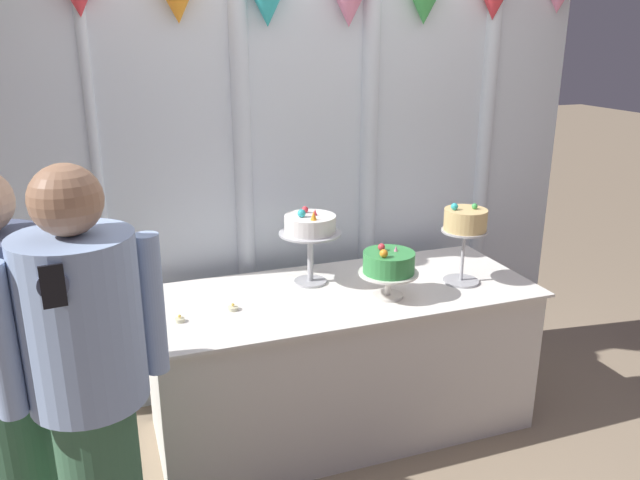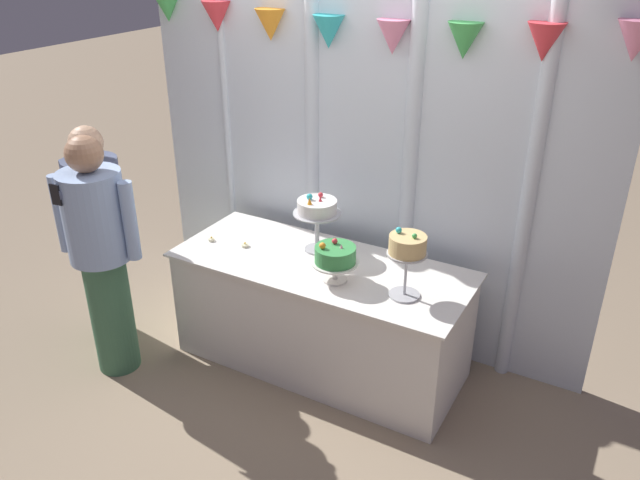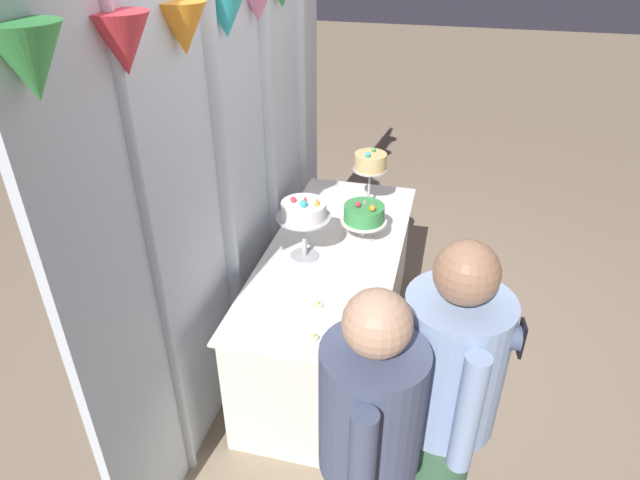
% 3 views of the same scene
% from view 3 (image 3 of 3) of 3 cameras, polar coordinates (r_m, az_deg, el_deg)
% --- Properties ---
extents(ground_plane, '(24.00, 24.00, 0.00)m').
position_cam_3_polar(ground_plane, '(3.68, 2.87, -11.23)').
color(ground_plane, gray).
extents(draped_curtain, '(3.19, 0.20, 2.52)m').
position_cam_3_polar(draped_curtain, '(3.13, -7.74, 10.19)').
color(draped_curtain, silver).
rests_on(draped_curtain, ground_plane).
extents(cake_table, '(1.89, 0.78, 0.75)m').
position_cam_3_polar(cake_table, '(3.45, 1.40, -6.34)').
color(cake_table, white).
rests_on(cake_table, ground_plane).
extents(cake_display_leftmost, '(0.31, 0.31, 0.39)m').
position_cam_3_polar(cake_display_leftmost, '(3.03, -1.70, 2.78)').
color(cake_display_leftmost, '#B2B2B7').
rests_on(cake_display_leftmost, cake_table).
extents(cake_display_center, '(0.28, 0.28, 0.26)m').
position_cam_3_polar(cake_display_center, '(3.28, 4.61, 2.62)').
color(cake_display_center, silver).
rests_on(cake_display_center, cake_table).
extents(cake_display_rightmost, '(0.23, 0.23, 0.41)m').
position_cam_3_polar(cake_display_rightmost, '(3.61, 5.32, 7.75)').
color(cake_display_rightmost, '#B2B2B7').
rests_on(cake_display_rightmost, cake_table).
extents(tealight_far_left, '(0.04, 0.04, 0.03)m').
position_cam_3_polar(tealight_far_left, '(2.60, -0.63, -10.17)').
color(tealight_far_left, beige).
rests_on(tealight_far_left, cake_table).
extents(tealight_near_left, '(0.05, 0.05, 0.03)m').
position_cam_3_polar(tealight_near_left, '(2.79, -0.21, -6.83)').
color(tealight_near_left, beige).
rests_on(tealight_near_left, cake_table).
extents(guest_girl_blue_dress, '(0.51, 0.63, 1.55)m').
position_cam_3_polar(guest_girl_blue_dress, '(2.06, 5.21, -21.45)').
color(guest_girl_blue_dress, '#3D6B4C').
rests_on(guest_girl_blue_dress, ground_plane).
extents(guest_man_dark_suit, '(0.52, 0.46, 1.59)m').
position_cam_3_polar(guest_man_dark_suit, '(2.22, 12.78, -16.72)').
color(guest_man_dark_suit, '#3D6B4C').
rests_on(guest_man_dark_suit, ground_plane).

